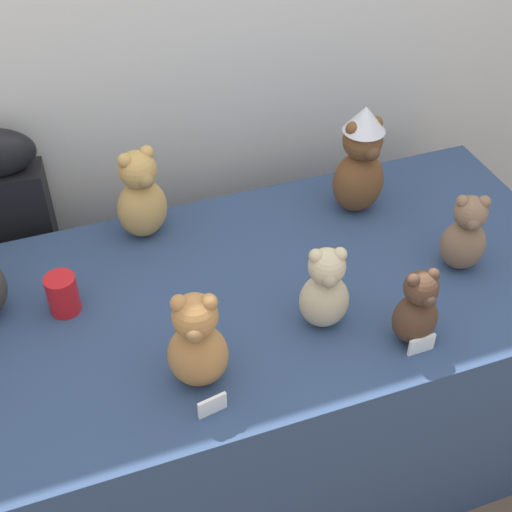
{
  "coord_description": "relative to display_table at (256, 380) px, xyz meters",
  "views": [
    {
      "loc": [
        -0.47,
        -1.05,
        2.08
      ],
      "look_at": [
        0.0,
        0.25,
        0.88
      ],
      "focal_mm": 50.16,
      "sensor_mm": 36.0,
      "label": 1
    }
  ],
  "objects": [
    {
      "name": "name_card_front_middle",
      "position": [
        0.3,
        -0.34,
        0.4
      ],
      "size": [
        0.07,
        0.01,
        0.05
      ],
      "primitive_type": "cube",
      "rotation": [
        0.0,
        0.0,
        0.03
      ],
      "color": "white",
      "rests_on": "display_table"
    },
    {
      "name": "teddy_bear_sand",
      "position": [
        0.12,
        -0.17,
        0.49
      ],
      "size": [
        0.15,
        0.13,
        0.24
      ],
      "rotation": [
        0.0,
        0.0,
        -0.25
      ],
      "color": "#CCB78E",
      "rests_on": "display_table"
    },
    {
      "name": "teddy_bear_honey",
      "position": [
        -0.22,
        0.34,
        0.51
      ],
      "size": [
        0.17,
        0.16,
        0.28
      ],
      "rotation": [
        0.0,
        0.0,
        0.28
      ],
      "color": "tan",
      "rests_on": "display_table"
    },
    {
      "name": "name_card_front_left",
      "position": [
        -0.23,
        -0.34,
        0.4
      ],
      "size": [
        0.07,
        0.02,
        0.05
      ],
      "primitive_type": "cube",
      "rotation": [
        0.0,
        0.0,
        0.17
      ],
      "color": "white",
      "rests_on": "display_table"
    },
    {
      "name": "teddy_bear_cocoa",
      "position": [
        0.3,
        -0.3,
        0.48
      ],
      "size": [
        0.12,
        0.1,
        0.22
      ],
      "rotation": [
        0.0,
        0.0,
        0.02
      ],
      "color": "#4C3323",
      "rests_on": "display_table"
    },
    {
      "name": "instrument_case",
      "position": [
        -0.61,
        0.56,
        0.15
      ],
      "size": [
        0.29,
        0.16,
        1.05
      ],
      "rotation": [
        0.0,
        0.0,
        -0.14
      ],
      "color": "black",
      "rests_on": "ground_plane"
    },
    {
      "name": "teddy_bear_mocha",
      "position": [
        0.56,
        -0.1,
        0.49
      ],
      "size": [
        0.15,
        0.14,
        0.24
      ],
      "rotation": [
        0.0,
        0.0,
        -0.39
      ],
      "color": "#7F6047",
      "rests_on": "display_table"
    },
    {
      "name": "display_table",
      "position": [
        0.0,
        0.0,
        0.0
      ],
      "size": [
        1.82,
        0.86,
        0.76
      ],
      "primitive_type": "cube",
      "color": "navy",
      "rests_on": "ground_plane"
    },
    {
      "name": "teddy_bear_chestnut",
      "position": [
        0.41,
        0.24,
        0.55
      ],
      "size": [
        0.17,
        0.15,
        0.35
      ],
      "rotation": [
        0.0,
        0.0,
        0.09
      ],
      "color": "brown",
      "rests_on": "display_table"
    },
    {
      "name": "party_cup_red",
      "position": [
        -0.49,
        0.1,
        0.43
      ],
      "size": [
        0.08,
        0.08,
        0.11
      ],
      "primitive_type": "cylinder",
      "color": "red",
      "rests_on": "display_table"
    },
    {
      "name": "teddy_bear_caramel",
      "position": [
        -0.23,
        -0.24,
        0.5
      ],
      "size": [
        0.17,
        0.15,
        0.27
      ],
      "rotation": [
        0.0,
        0.0,
        -0.3
      ],
      "color": "#B27A42",
      "rests_on": "display_table"
    }
  ]
}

